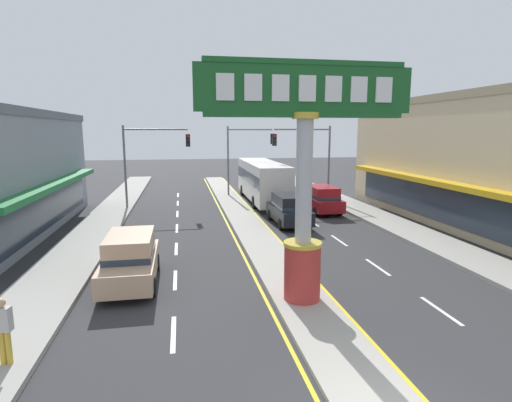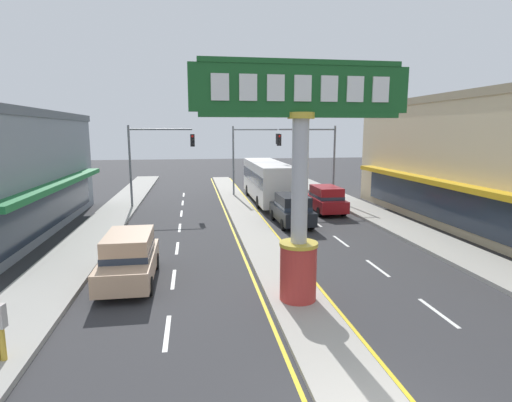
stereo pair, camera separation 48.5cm
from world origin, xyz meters
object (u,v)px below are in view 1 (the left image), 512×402
traffic_light_right_side (309,150)px  storefront_right (501,162)px  pedestrian_near_kerb (3,327)px  suv_near_left_lane (130,258)px  bus_mid_left_lane (262,179)px  district_sign (304,179)px  suv_far_right_lane (289,209)px  suv_near_right_lane (322,199)px  traffic_light_left_side (149,152)px  traffic_light_median_far (245,149)px

traffic_light_right_side → storefront_right: bearing=-50.8°
storefront_right → pedestrian_near_kerb: 25.75m
suv_near_left_lane → bus_mid_left_lane: (8.56, 17.28, 0.88)m
bus_mid_left_lane → pedestrian_near_kerb: 25.28m
district_sign → suv_far_right_lane: size_ratio=1.69×
suv_near_right_lane → bus_mid_left_lane: bus_mid_left_lane is taller
storefront_right → traffic_light_left_side: (-21.00, 9.98, 0.27)m
storefront_right → traffic_light_median_far: storefront_right is taller
traffic_light_median_far → pedestrian_near_kerb: bearing=-110.9°
suv_near_right_lane → bus_mid_left_lane: (-3.30, 5.29, 0.88)m
traffic_light_median_far → suv_near_left_lane: bearing=-110.5°
suv_near_left_lane → traffic_light_right_side: bearing=53.1°
storefront_right → bus_mid_left_lane: (-12.16, 11.64, -2.11)m
suv_near_right_lane → bus_mid_left_lane: size_ratio=0.41×
district_sign → pedestrian_near_kerb: size_ratio=4.66×
traffic_light_right_side → suv_near_left_lane: (-12.15, -16.16, -3.26)m
district_sign → traffic_light_right_side: 20.09m
district_sign → storefront_right: (14.79, 8.58, -0.25)m
district_sign → bus_mid_left_lane: size_ratio=0.70×
traffic_light_right_side → suv_far_right_lane: bearing=-115.4°
district_sign → suv_near_left_lane: size_ratio=1.70×
district_sign → suv_far_right_lane: district_sign is taller
suv_near_left_lane → pedestrian_near_kerb: bearing=-112.6°
district_sign → traffic_light_median_far: size_ratio=1.26×
suv_near_right_lane → pedestrian_near_kerb: 22.53m
district_sign → pedestrian_near_kerb: 9.17m
suv_far_right_lane → traffic_light_left_side: bearing=141.6°
storefront_right → traffic_light_right_side: 13.57m
storefront_right → suv_near_right_lane: storefront_right is taller
traffic_light_left_side → bus_mid_left_lane: (8.85, 1.66, -2.38)m
bus_mid_left_lane → traffic_light_left_side: bearing=-169.4°
storefront_right → suv_near_left_lane: storefront_right is taller
storefront_right → bus_mid_left_lane: 16.96m
suv_near_left_lane → storefront_right: bearing=15.2°
district_sign → bus_mid_left_lane: district_sign is taller
district_sign → suv_near_left_lane: (-5.93, 2.94, -3.24)m
traffic_light_left_side → bus_mid_left_lane: traffic_light_left_side is taller
storefront_right → suv_near_right_lane: 11.30m
storefront_right → suv_near_left_lane: size_ratio=5.37×
traffic_light_median_far → bus_mid_left_lane: bearing=-72.9°
district_sign → traffic_light_median_far: (1.68, 23.31, -0.03)m
traffic_light_right_side → suv_near_left_lane: size_ratio=1.35×
storefront_right → suv_far_right_lane: 12.86m
storefront_right → suv_far_right_lane: storefront_right is taller
bus_mid_left_lane → pedestrian_near_kerb: size_ratio=6.69×
storefront_right → traffic_light_right_side: (-8.57, 10.52, 0.27)m
suv_near_right_lane → pedestrian_near_kerb: (-14.16, -17.52, 0.15)m
district_sign → suv_far_right_lane: 12.28m
district_sign → suv_near_left_lane: district_sign is taller
traffic_light_median_far → suv_near_left_lane: size_ratio=1.35×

